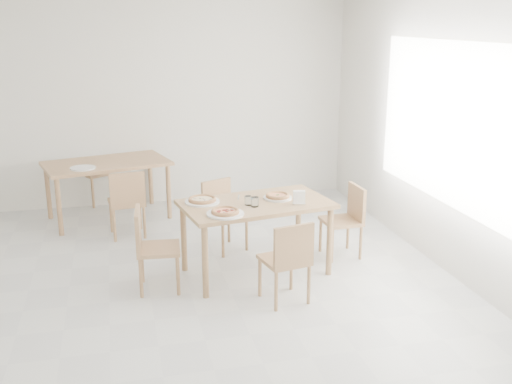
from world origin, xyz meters
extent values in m
plane|color=silver|center=(0.00, 0.00, 0.00)|extent=(7.00, 7.00, 0.00)
plane|color=silver|center=(0.00, 3.50, 1.40)|extent=(6.00, 0.00, 6.00)
plane|color=silver|center=(3.00, 0.00, 1.40)|extent=(0.00, 7.00, 7.00)
cube|color=white|center=(2.98, 0.30, 1.50)|extent=(1.60, 0.02, 3.20)
cube|color=tan|center=(1.09, 0.78, 0.73)|extent=(1.57, 1.06, 0.04)
cylinder|color=tan|center=(0.50, 0.33, 0.35)|extent=(0.06, 0.06, 0.71)
cylinder|color=tan|center=(1.79, 0.56, 0.35)|extent=(0.06, 0.06, 0.71)
cylinder|color=tan|center=(0.39, 1.00, 0.35)|extent=(0.06, 0.06, 0.71)
cylinder|color=tan|center=(1.68, 1.23, 0.35)|extent=(0.06, 0.06, 0.71)
cube|color=tan|center=(1.19, 0.11, 0.40)|extent=(0.46, 0.46, 0.04)
cube|color=tan|center=(1.23, -0.06, 0.60)|extent=(0.39, 0.11, 0.37)
cylinder|color=tan|center=(1.32, 0.31, 0.19)|extent=(0.03, 0.03, 0.38)
cylinder|color=tan|center=(1.00, 0.24, 0.19)|extent=(0.03, 0.03, 0.38)
cylinder|color=tan|center=(1.39, -0.01, 0.19)|extent=(0.03, 0.03, 0.38)
cylinder|color=tan|center=(1.07, -0.08, 0.19)|extent=(0.03, 0.03, 0.38)
cube|color=tan|center=(0.91, 1.47, 0.39)|extent=(0.51, 0.51, 0.04)
cube|color=tan|center=(0.83, 1.62, 0.59)|extent=(0.36, 0.20, 0.36)
cylinder|color=tan|center=(0.84, 1.25, 0.19)|extent=(0.03, 0.03, 0.37)
cylinder|color=tan|center=(1.13, 1.39, 0.19)|extent=(0.03, 0.03, 0.37)
cylinder|color=tan|center=(0.69, 1.54, 0.19)|extent=(0.03, 0.03, 0.37)
cylinder|color=tan|center=(0.99, 1.69, 0.19)|extent=(0.03, 0.03, 0.37)
cube|color=tan|center=(0.11, 0.62, 0.41)|extent=(0.43, 0.43, 0.04)
cube|color=tan|center=(-0.07, 0.64, 0.61)|extent=(0.07, 0.40, 0.38)
cylinder|color=tan|center=(0.26, 0.44, 0.19)|extent=(0.03, 0.03, 0.39)
cylinder|color=tan|center=(0.29, 0.78, 0.19)|extent=(0.03, 0.03, 0.39)
cylinder|color=tan|center=(-0.08, 0.47, 0.19)|extent=(0.03, 0.03, 0.39)
cylinder|color=tan|center=(-0.05, 0.81, 0.19)|extent=(0.03, 0.03, 0.39)
cube|color=tan|center=(2.09, 1.01, 0.39)|extent=(0.40, 0.40, 0.04)
cube|color=tan|center=(2.26, 1.02, 0.60)|extent=(0.05, 0.39, 0.37)
cylinder|color=tan|center=(1.92, 1.17, 0.19)|extent=(0.03, 0.03, 0.38)
cylinder|color=tan|center=(1.93, 0.84, 0.19)|extent=(0.03, 0.03, 0.38)
cylinder|color=tan|center=(2.25, 1.18, 0.19)|extent=(0.03, 0.03, 0.38)
cylinder|color=tan|center=(2.26, 0.85, 0.19)|extent=(0.03, 0.03, 0.38)
cylinder|color=white|center=(1.33, 0.85, 0.76)|extent=(0.29, 0.29, 0.02)
cylinder|color=white|center=(0.57, 0.90, 0.76)|extent=(0.34, 0.34, 0.02)
cylinder|color=white|center=(0.72, 0.47, 0.76)|extent=(0.35, 0.35, 0.02)
cylinder|color=tan|center=(1.33, 0.85, 0.77)|extent=(0.30, 0.30, 0.01)
torus|color=tan|center=(1.33, 0.85, 0.78)|extent=(0.30, 0.30, 0.03)
cylinder|color=#C54222|center=(1.33, 0.85, 0.78)|extent=(0.23, 0.23, 0.01)
ellipsoid|color=#295D15|center=(1.33, 0.85, 0.79)|extent=(0.05, 0.05, 0.01)
cylinder|color=tan|center=(0.57, 0.90, 0.77)|extent=(0.28, 0.28, 0.01)
torus|color=tan|center=(0.57, 0.90, 0.78)|extent=(0.28, 0.28, 0.03)
cylinder|color=beige|center=(0.57, 0.90, 0.78)|extent=(0.22, 0.22, 0.01)
cylinder|color=tan|center=(0.72, 0.47, 0.77)|extent=(0.27, 0.27, 0.01)
torus|color=tan|center=(0.72, 0.47, 0.78)|extent=(0.27, 0.27, 0.03)
cylinder|color=#C54222|center=(0.72, 0.47, 0.78)|extent=(0.21, 0.21, 0.01)
cylinder|color=white|center=(1.05, 0.64, 0.80)|extent=(0.07, 0.07, 0.10)
cylinder|color=white|center=(0.99, 0.71, 0.80)|extent=(0.07, 0.07, 0.09)
cube|color=silver|center=(1.48, 0.60, 0.76)|extent=(0.14, 0.09, 0.01)
cube|color=white|center=(1.48, 0.60, 0.83)|extent=(0.12, 0.07, 0.13)
cube|color=silver|center=(0.95, 0.98, 0.75)|extent=(0.06, 0.17, 0.01)
cube|color=silver|center=(1.63, 0.94, 0.75)|extent=(0.04, 0.19, 0.01)
cube|color=tan|center=(-0.35, 2.90, 0.73)|extent=(1.68, 1.22, 0.04)
cylinder|color=tan|center=(-0.92, 2.38, 0.35)|extent=(0.06, 0.06, 0.71)
cylinder|color=tan|center=(0.40, 2.72, 0.35)|extent=(0.06, 0.06, 0.71)
cylinder|color=tan|center=(-1.11, 3.08, 0.35)|extent=(0.06, 0.06, 0.71)
cylinder|color=tan|center=(0.22, 3.42, 0.35)|extent=(0.06, 0.06, 0.71)
cube|color=tan|center=(-0.14, 2.20, 0.41)|extent=(0.44, 0.44, 0.04)
cube|color=tan|center=(-0.13, 2.01, 0.62)|extent=(0.41, 0.08, 0.38)
cylinder|color=tan|center=(0.01, 2.38, 0.20)|extent=(0.03, 0.03, 0.39)
cylinder|color=tan|center=(-0.33, 2.35, 0.20)|extent=(0.03, 0.03, 0.39)
cylinder|color=tan|center=(0.05, 2.04, 0.20)|extent=(0.03, 0.03, 0.39)
cylinder|color=tan|center=(-0.30, 2.01, 0.20)|extent=(0.03, 0.03, 0.39)
cube|color=tan|center=(-0.50, 3.65, 0.44)|extent=(0.58, 0.58, 0.04)
cube|color=tan|center=(-0.59, 3.82, 0.66)|extent=(0.39, 0.24, 0.41)
cylinder|color=tan|center=(-0.57, 3.40, 0.21)|extent=(0.04, 0.04, 0.42)
cylinder|color=tan|center=(-0.25, 3.58, 0.21)|extent=(0.04, 0.04, 0.42)
cylinder|color=tan|center=(-0.75, 3.72, 0.21)|extent=(0.04, 0.04, 0.42)
cylinder|color=tan|center=(-0.43, 3.90, 0.21)|extent=(0.04, 0.04, 0.42)
cylinder|color=white|center=(-0.63, 2.60, 0.76)|extent=(0.30, 0.30, 0.02)
camera|label=1|loc=(-0.23, -4.71, 2.50)|focal=42.00mm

